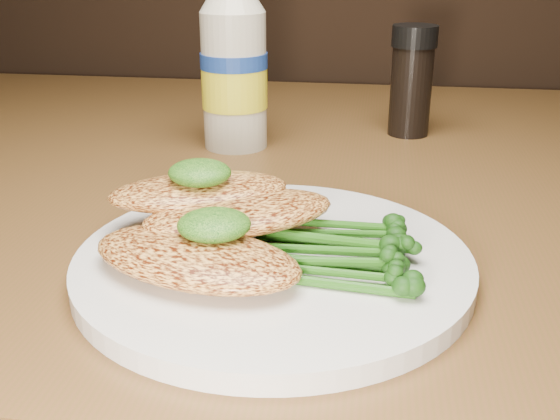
# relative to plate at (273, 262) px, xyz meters

# --- Properties ---
(plate) EXTENTS (0.26, 0.26, 0.01)m
(plate) POSITION_rel_plate_xyz_m (0.00, 0.00, 0.00)
(plate) COLOR silver
(plate) RESTS_ON dining_table
(chicken_front) EXTENTS (0.16, 0.11, 0.02)m
(chicken_front) POSITION_rel_plate_xyz_m (-0.04, -0.04, 0.02)
(chicken_front) COLOR #F3A84D
(chicken_front) RESTS_ON plate
(chicken_mid) EXTENTS (0.15, 0.13, 0.02)m
(chicken_mid) POSITION_rel_plate_xyz_m (-0.03, 0.02, 0.03)
(chicken_mid) COLOR #F3A84D
(chicken_mid) RESTS_ON plate
(chicken_back) EXTENTS (0.14, 0.11, 0.02)m
(chicken_back) POSITION_rel_plate_xyz_m (-0.06, 0.04, 0.03)
(chicken_back) COLOR #F3A84D
(chicken_back) RESTS_ON plate
(pesto_front) EXTENTS (0.05, 0.05, 0.02)m
(pesto_front) POSITION_rel_plate_xyz_m (-0.03, -0.02, 0.04)
(pesto_front) COLOR #07340A
(pesto_front) RESTS_ON chicken_front
(pesto_back) EXTENTS (0.05, 0.05, 0.02)m
(pesto_back) POSITION_rel_plate_xyz_m (-0.06, 0.03, 0.05)
(pesto_back) COLOR #07340A
(pesto_back) RESTS_ON chicken_back
(broccolini_bundle) EXTENTS (0.14, 0.12, 0.02)m
(broccolini_bundle) POSITION_rel_plate_xyz_m (0.04, -0.00, 0.02)
(broccolini_bundle) COLOR #205612
(broccolini_bundle) RESTS_ON plate
(mayo_bottle) EXTENTS (0.08, 0.08, 0.20)m
(mayo_bottle) POSITION_rel_plate_xyz_m (-0.09, 0.28, 0.09)
(mayo_bottle) COLOR beige
(mayo_bottle) RESTS_ON dining_table
(pepper_grinder) EXTENTS (0.06, 0.06, 0.12)m
(pepper_grinder) POSITION_rel_plate_xyz_m (0.10, 0.36, 0.05)
(pepper_grinder) COLOR black
(pepper_grinder) RESTS_ON dining_table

